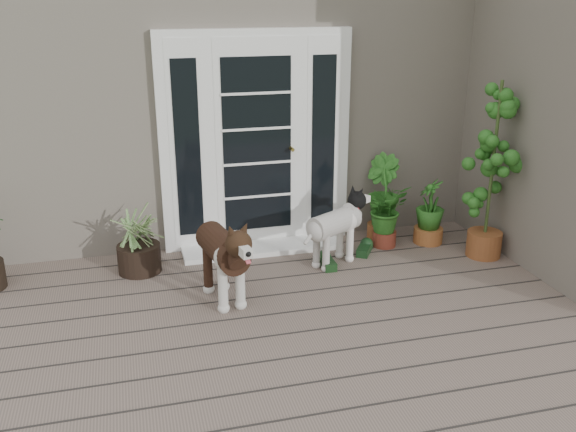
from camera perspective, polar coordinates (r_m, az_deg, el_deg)
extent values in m
cube|color=#6B5B4C|center=(4.75, 5.46, -12.58)|extent=(6.20, 4.60, 0.12)
cube|color=#665E54|center=(8.20, -4.61, 12.38)|extent=(7.40, 4.00, 3.10)
cube|color=white|center=(6.24, -2.90, 6.77)|extent=(1.90, 0.14, 2.15)
cube|color=white|center=(6.37, -2.36, -2.86)|extent=(1.60, 0.40, 0.05)
imported|color=#164D1A|center=(6.45, 8.82, -0.32)|extent=(0.57, 0.57, 0.57)
imported|color=#1F4C15|center=(6.63, 8.44, 0.73)|extent=(0.51, 0.51, 0.67)
imported|color=#2A5E1A|center=(6.63, 12.71, -0.18)|extent=(0.43, 0.43, 0.54)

